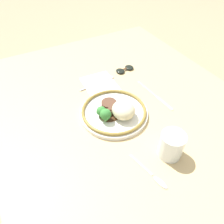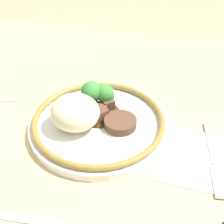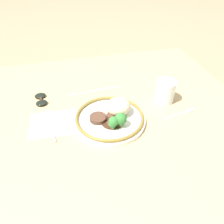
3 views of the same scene
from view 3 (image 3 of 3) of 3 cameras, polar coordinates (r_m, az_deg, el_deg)
ground_plane at (r=0.87m, az=-4.18°, el=-2.52°), size 8.00×8.00×0.00m
dining_table at (r=0.86m, az=-4.23°, el=-1.59°), size 1.23×1.02×0.04m
napkin at (r=0.83m, az=-15.23°, el=-2.93°), size 0.17×0.15×0.00m
plate at (r=0.80m, az=-0.18°, el=-1.16°), size 0.27×0.27×0.08m
juice_glass at (r=0.92m, az=13.63°, el=4.96°), size 0.08×0.08×0.09m
fork at (r=0.84m, az=-15.87°, el=-2.54°), size 0.04×0.18×0.00m
knife at (r=0.98m, az=-4.40°, el=5.53°), size 0.23×0.03×0.00m
spoon at (r=0.90m, az=18.70°, el=0.00°), size 0.16×0.05×0.01m
sunglasses at (r=0.96m, az=-18.09°, el=3.19°), size 0.06×0.10×0.01m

